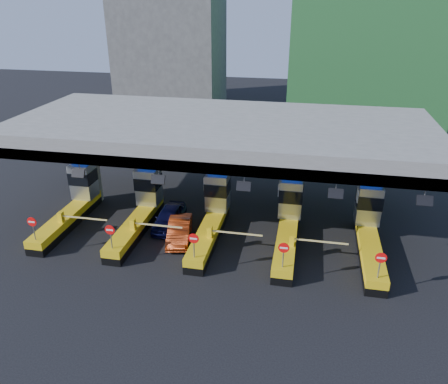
# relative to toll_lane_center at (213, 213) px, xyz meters

# --- Properties ---
(ground) EXTENTS (120.00, 120.00, 0.00)m
(ground) POSITION_rel_toll_lane_center_xyz_m (-0.00, -0.28, -1.40)
(ground) COLOR black
(ground) RESTS_ON ground
(toll_canopy) EXTENTS (28.00, 12.09, 7.00)m
(toll_canopy) POSITION_rel_toll_lane_center_xyz_m (-0.00, 2.59, 4.74)
(toll_canopy) COLOR slate
(toll_canopy) RESTS_ON ground
(toll_lane_far_left) EXTENTS (4.43, 8.00, 4.16)m
(toll_lane_far_left) POSITION_rel_toll_lane_center_xyz_m (-10.00, 0.00, 0.00)
(toll_lane_far_left) COLOR black
(toll_lane_far_left) RESTS_ON ground
(toll_lane_left) EXTENTS (4.43, 8.00, 4.16)m
(toll_lane_left) POSITION_rel_toll_lane_center_xyz_m (-5.00, 0.00, 0.00)
(toll_lane_left) COLOR black
(toll_lane_left) RESTS_ON ground
(toll_lane_center) EXTENTS (4.43, 8.00, 4.16)m
(toll_lane_center) POSITION_rel_toll_lane_center_xyz_m (0.00, 0.00, 0.00)
(toll_lane_center) COLOR black
(toll_lane_center) RESTS_ON ground
(toll_lane_right) EXTENTS (4.43, 8.00, 4.16)m
(toll_lane_right) POSITION_rel_toll_lane_center_xyz_m (5.00, 0.00, 0.00)
(toll_lane_right) COLOR black
(toll_lane_right) RESTS_ON ground
(toll_lane_far_right) EXTENTS (4.43, 8.00, 4.16)m
(toll_lane_far_right) POSITION_rel_toll_lane_center_xyz_m (10.00, 0.00, 0.00)
(toll_lane_far_right) COLOR black
(toll_lane_far_right) RESTS_ON ground
(bg_building_scaffold) EXTENTS (18.00, 12.00, 28.00)m
(bg_building_scaffold) POSITION_rel_toll_lane_center_xyz_m (12.00, 31.72, 12.60)
(bg_building_scaffold) COLOR #1E5926
(bg_building_scaffold) RESTS_ON ground
(bg_building_concrete) EXTENTS (14.00, 10.00, 18.00)m
(bg_building_concrete) POSITION_rel_toll_lane_center_xyz_m (-14.00, 35.72, 7.60)
(bg_building_concrete) COLOR #4C4C49
(bg_building_concrete) RESTS_ON ground
(van) EXTENTS (1.73, 4.15, 1.41)m
(van) POSITION_rel_toll_lane_center_xyz_m (-3.09, 0.04, -0.69)
(van) COLOR black
(van) RESTS_ON ground
(red_car) EXTENTS (2.13, 4.18, 1.31)m
(red_car) POSITION_rel_toll_lane_center_xyz_m (-1.91, -1.50, -0.74)
(red_car) COLOR maroon
(red_car) RESTS_ON ground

